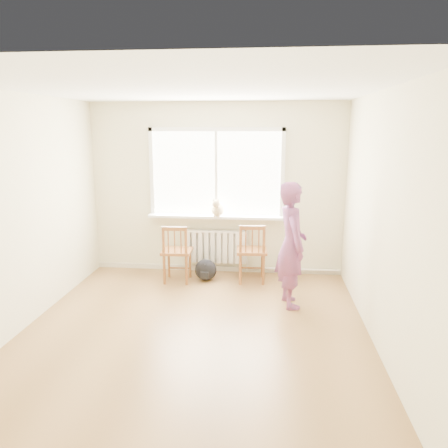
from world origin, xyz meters
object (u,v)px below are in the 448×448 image
(person, at_px, (291,245))
(cat, at_px, (218,209))
(chair_right, at_px, (252,253))
(backpack, at_px, (206,270))
(chair_left, at_px, (176,253))

(person, bearing_deg, cat, 31.51)
(chair_right, bearing_deg, person, 119.68)
(chair_right, bearing_deg, backpack, -4.19)
(chair_left, xyz_separation_m, chair_right, (1.13, 0.11, 0.01))
(chair_right, height_order, cat, cat)
(chair_right, distance_m, cat, 0.87)
(chair_right, height_order, backpack, chair_right)
(cat, bearing_deg, chair_right, -23.67)
(chair_left, distance_m, person, 1.85)
(person, relative_size, backpack, 4.91)
(backpack, bearing_deg, person, -33.30)
(chair_left, height_order, chair_right, chair_right)
(chair_right, bearing_deg, chair_left, 1.68)
(cat, bearing_deg, chair_left, -141.28)
(chair_left, bearing_deg, chair_right, -175.66)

